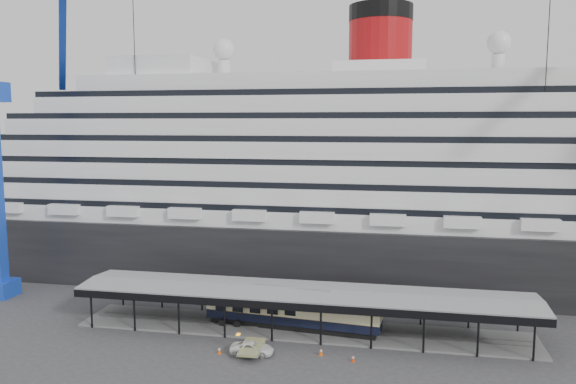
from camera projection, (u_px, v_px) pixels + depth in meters
name	position (u px, v px, depth m)	size (l,w,h in m)	color
ground	(295.00, 346.00, 64.51)	(200.00, 200.00, 0.00)	#353538
cruise_ship	(330.00, 166.00, 93.38)	(130.00, 30.00, 43.90)	black
platform_canopy	(302.00, 312.00, 69.08)	(56.00, 9.18, 5.30)	slate
crane_blue	(1.00, 161.00, 80.91)	(22.63, 19.19, 47.60)	blue
port_truck	(252.00, 349.00, 62.11)	(2.23, 4.83, 1.34)	white
pullman_carriage	(292.00, 309.00, 69.28)	(22.12, 5.14, 21.55)	black
traffic_cone_left	(219.00, 350.00, 62.33)	(0.44, 0.44, 0.82)	#E4540C
traffic_cone_mid	(321.00, 351.00, 61.91)	(0.56, 0.56, 0.85)	#E9590C
traffic_cone_right	(353.00, 358.00, 60.24)	(0.53, 0.53, 0.79)	red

